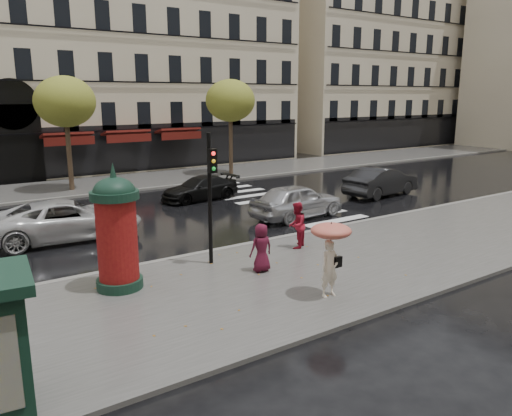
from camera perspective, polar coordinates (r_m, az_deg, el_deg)
ground at (r=16.17m, az=3.40°, el=-7.29°), size 160.00×160.00×0.00m
near_sidewalk at (r=15.78m, az=4.52°, el=-7.59°), size 90.00×7.00×0.12m
far_sidewalk at (r=32.82m, az=-17.32°, el=2.55°), size 90.00×6.00×0.12m
near_kerb at (r=18.48m, az=-2.30°, el=-4.46°), size 90.00×0.25×0.14m
far_kerb at (r=30.01m, az=-15.61°, el=1.77°), size 90.00×0.25×0.14m
zebra_crossing at (r=27.05m, az=1.04°, el=0.94°), size 3.60×11.75×0.01m
bldg_far_corner at (r=45.08m, az=-15.04°, el=19.68°), size 26.00×14.00×22.90m
bldg_far_right at (r=60.62m, az=12.12°, el=17.93°), size 24.00×14.00×22.90m
tree_far_left at (r=30.88m, az=-21.00°, el=11.23°), size 3.40×3.40×6.64m
tree_far_right at (r=35.15m, az=-2.95°, el=12.12°), size 3.40×3.40×6.64m
woman_umbrella at (r=13.67m, az=8.52°, el=-4.45°), size 1.11×1.11×2.13m
woman_red at (r=18.05m, az=4.67°, el=-1.96°), size 1.04×1.00×1.69m
man_burgundy at (r=15.62m, az=0.61°, el=-4.56°), size 0.78×0.54×1.53m
morris_column at (r=14.55m, az=-15.65°, el=-2.35°), size 1.35×1.35×3.64m
traffic_light at (r=15.93m, az=-5.20°, el=2.49°), size 0.28×0.40×4.28m
car_silver at (r=23.02m, az=4.73°, el=0.83°), size 4.83×2.27×1.60m
car_darkgrey at (r=28.97m, az=14.15°, el=2.97°), size 5.09×2.28×1.62m
car_white at (r=20.88m, az=-20.74°, el=-1.24°), size 5.84×3.03×1.57m
car_black at (r=27.12m, az=-6.43°, el=2.24°), size 4.47×2.10×1.26m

